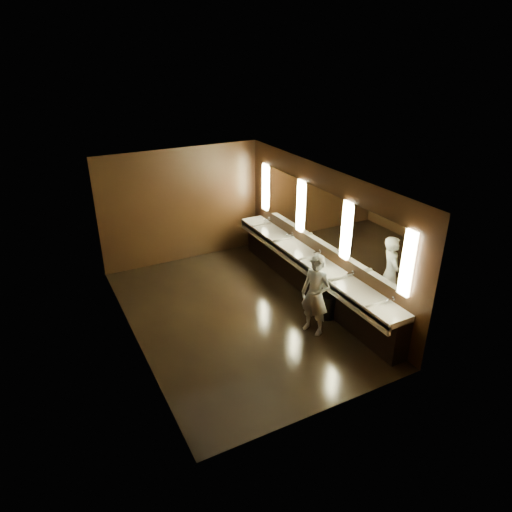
{
  "coord_description": "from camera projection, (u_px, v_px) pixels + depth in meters",
  "views": [
    {
      "loc": [
        -3.28,
        -7.12,
        5.02
      ],
      "look_at": [
        0.45,
        0.0,
        1.21
      ],
      "focal_mm": 32.0,
      "sensor_mm": 36.0,
      "label": 1
    }
  ],
  "objects": [
    {
      "name": "floor",
      "position": [
        236.0,
        315.0,
        9.22
      ],
      "size": [
        6.0,
        6.0,
        0.0
      ],
      "primitive_type": "plane",
      "color": "black",
      "rests_on": "ground"
    },
    {
      "name": "ceiling",
      "position": [
        233.0,
        180.0,
        8.02
      ],
      "size": [
        4.0,
        6.0,
        0.02
      ],
      "primitive_type": "cube",
      "color": "#2D2D2B",
      "rests_on": "wall_back"
    },
    {
      "name": "wall_back",
      "position": [
        182.0,
        206.0,
        11.03
      ],
      "size": [
        4.0,
        0.02,
        2.8
      ],
      "primitive_type": "cube",
      "color": "black",
      "rests_on": "floor"
    },
    {
      "name": "wall_front",
      "position": [
        329.0,
        333.0,
        6.22
      ],
      "size": [
        4.0,
        0.02,
        2.8
      ],
      "primitive_type": "cube",
      "color": "black",
      "rests_on": "floor"
    },
    {
      "name": "wall_left",
      "position": [
        129.0,
        275.0,
        7.78
      ],
      "size": [
        0.02,
        6.0,
        2.8
      ],
      "primitive_type": "cube",
      "color": "black",
      "rests_on": "floor"
    },
    {
      "name": "wall_right",
      "position": [
        322.0,
        233.0,
        9.46
      ],
      "size": [
        0.02,
        6.0,
        2.8
      ],
      "primitive_type": "cube",
      "color": "black",
      "rests_on": "floor"
    },
    {
      "name": "sink_counter",
      "position": [
        311.0,
        274.0,
        9.76
      ],
      "size": [
        0.55,
        5.4,
        1.01
      ],
      "color": "black",
      "rests_on": "floor"
    },
    {
      "name": "mirror_band",
      "position": [
        322.0,
        217.0,
        9.3
      ],
      "size": [
        0.06,
        5.03,
        1.15
      ],
      "color": "#FBF4B4",
      "rests_on": "wall_right"
    },
    {
      "name": "person",
      "position": [
        315.0,
        295.0,
        8.38
      ],
      "size": [
        0.58,
        0.68,
        1.58
      ],
      "primitive_type": "imported",
      "rotation": [
        0.0,
        0.0,
        -1.16
      ],
      "color": "#86ACC7",
      "rests_on": "floor"
    },
    {
      "name": "trash_bin",
      "position": [
        327.0,
        306.0,
        9.04
      ],
      "size": [
        0.35,
        0.35,
        0.5
      ],
      "primitive_type": "cylinder",
      "rotation": [
        0.0,
        0.0,
        -0.08
      ],
      "color": "black",
      "rests_on": "floor"
    }
  ]
}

